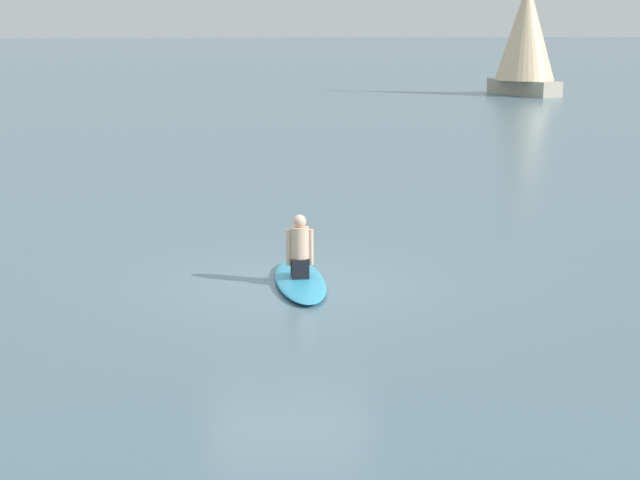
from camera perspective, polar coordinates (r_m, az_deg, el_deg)
The scene contains 4 objects.
ground_plane at distance 15.31m, azimuth -1.86°, elevation -2.61°, with size 400.00×400.00×0.00m, color slate.
surfboard at distance 15.33m, azimuth -1.17°, elevation -2.36°, with size 2.70×0.76×0.12m, color #339EC6.
person_paddler at distance 15.20m, azimuth -1.18°, elevation -0.52°, with size 0.34×0.43×0.99m.
sailboat_near_left at distance 54.52m, azimuth 11.85°, elevation 11.54°, with size 4.64×4.24×6.74m.
Camera 1 is at (-14.76, 0.44, 4.05)m, focal length 55.23 mm.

